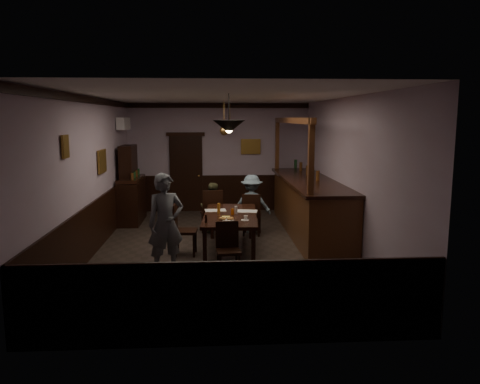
{
  "coord_description": "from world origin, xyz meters",
  "views": [
    {
      "loc": [
        -0.19,
        -9.03,
        2.59
      ],
      "look_at": [
        0.36,
        0.02,
        1.15
      ],
      "focal_mm": 35.0,
      "sensor_mm": 36.0,
      "label": 1
    }
  ],
  "objects": [
    {
      "name": "room",
      "position": [
        0.0,
        0.0,
        1.5
      ],
      "size": [
        5.01,
        8.01,
        3.01
      ],
      "color": "#2D2621",
      "rests_on": "ground"
    },
    {
      "name": "chair_side",
      "position": [
        -0.78,
        -0.32,
        0.54
      ],
      "size": [
        0.45,
        0.45,
        0.99
      ],
      "rotation": [
        0.0,
        0.0,
        1.51
      ],
      "color": "black",
      "rests_on": "ground"
    },
    {
      "name": "pendant_iron",
      "position": [
        0.11,
        -0.98,
        2.44
      ],
      "size": [
        0.56,
        0.56,
        0.67
      ],
      "color": "black",
      "rests_on": "ground"
    },
    {
      "name": "pastry_ring_a",
      "position": [
        -0.0,
        -0.72,
        0.79
      ],
      "size": [
        0.13,
        0.13,
        0.04
      ],
      "primitive_type": "torus",
      "color": "#C68C47",
      "rests_on": "pastry_plate"
    },
    {
      "name": "soda_can",
      "position": [
        0.2,
        -0.24,
        0.81
      ],
      "size": [
        0.07,
        0.07,
        0.12
      ],
      "primitive_type": "cylinder",
      "color": "orange",
      "rests_on": "dining_table"
    },
    {
      "name": "sideboard",
      "position": [
        -2.21,
        2.64,
        0.77
      ],
      "size": [
        0.52,
        1.46,
        1.92
      ],
      "color": "black",
      "rests_on": "ground"
    },
    {
      "name": "door_back",
      "position": [
        -0.9,
        3.95,
        1.05
      ],
      "size": [
        0.9,
        0.06,
        2.1
      ],
      "primitive_type": "cube",
      "color": "black",
      "rests_on": "ground"
    },
    {
      "name": "person_standing",
      "position": [
        -0.96,
        -1.36,
        0.85
      ],
      "size": [
        0.72,
        0.61,
        1.69
      ],
      "primitive_type": "imported",
      "rotation": [
        0.0,
        0.0,
        0.39
      ],
      "color": "slate",
      "rests_on": "ground"
    },
    {
      "name": "pendant_brass_mid",
      "position": [
        0.1,
        1.72,
        2.3
      ],
      "size": [
        0.2,
        0.2,
        0.81
      ],
      "color": "#BF8C3F",
      "rests_on": "ground"
    },
    {
      "name": "newspaper_right",
      "position": [
        0.5,
        0.08,
        0.75
      ],
      "size": [
        0.46,
        0.37,
        0.01
      ],
      "primitive_type": "cube",
      "rotation": [
        0.0,
        0.0,
        -0.17
      ],
      "color": "silver",
      "rests_on": "dining_table"
    },
    {
      "name": "picture_left_large",
      "position": [
        -2.46,
        0.8,
        1.7
      ],
      "size": [
        0.04,
        0.62,
        0.48
      ],
      "color": "olive",
      "rests_on": "ground"
    },
    {
      "name": "pastry_ring_b",
      "position": [
        0.14,
        -0.74,
        0.79
      ],
      "size": [
        0.13,
        0.13,
        0.04
      ],
      "primitive_type": "torus",
      "color": "#C68C47",
      "rests_on": "pastry_plate"
    },
    {
      "name": "person_seated_right",
      "position": [
        0.71,
        1.34,
        0.66
      ],
      "size": [
        0.93,
        0.63,
        1.33
      ],
      "primitive_type": "imported",
      "rotation": [
        0.0,
        0.0,
        2.97
      ],
      "color": "slate",
      "rests_on": "ground"
    },
    {
      "name": "person_seated_left",
      "position": [
        -0.19,
        1.4,
        0.57
      ],
      "size": [
        0.65,
        0.56,
        1.15
      ],
      "primitive_type": "imported",
      "rotation": [
        0.0,
        0.0,
        2.9
      ],
      "color": "#4C4C2E",
      "rests_on": "ground"
    },
    {
      "name": "coffee_cup",
      "position": [
        0.42,
        -0.72,
        0.8
      ],
      "size": [
        0.08,
        0.08,
        0.07
      ],
      "primitive_type": "imported",
      "rotation": [
        0.0,
        0.0,
        -0.06
      ],
      "color": "white",
      "rests_on": "saucer"
    },
    {
      "name": "chair_near",
      "position": [
        0.07,
        -1.5,
        0.48
      ],
      "size": [
        0.42,
        0.42,
        0.89
      ],
      "rotation": [
        0.0,
        0.0,
        0.1
      ],
      "color": "black",
      "rests_on": "ground"
    },
    {
      "name": "chair_far_right",
      "position": [
        0.68,
        1.07,
        0.52
      ],
      "size": [
        0.47,
        0.47,
        0.94
      ],
      "rotation": [
        0.0,
        0.0,
        2.97
      ],
      "color": "black",
      "rests_on": "ground"
    },
    {
      "name": "chair_far_left",
      "position": [
        -0.19,
        1.11,
        0.57
      ],
      "size": [
        0.51,
        0.51,
        1.03
      ],
      "rotation": [
        0.0,
        0.0,
        3.28
      ],
      "color": "black",
      "rests_on": "ground"
    },
    {
      "name": "saucer",
      "position": [
        0.41,
        -0.76,
        0.76
      ],
      "size": [
        0.15,
        0.15,
        0.01
      ],
      "primitive_type": "cylinder",
      "color": "white",
      "rests_on": "dining_table"
    },
    {
      "name": "pepper_mill",
      "position": [
        -0.3,
        -0.88,
        0.82
      ],
      "size": [
        0.04,
        0.04,
        0.14
      ],
      "primitive_type": "cylinder",
      "color": "black",
      "rests_on": "dining_table"
    },
    {
      "name": "picture_back",
      "position": [
        0.9,
        3.96,
        1.8
      ],
      "size": [
        0.55,
        0.04,
        0.42
      ],
      "color": "olive",
      "rests_on": "ground"
    },
    {
      "name": "pendant_brass_far",
      "position": [
        0.3,
        3.39,
        2.3
      ],
      "size": [
        0.2,
        0.2,
        0.81
      ],
      "color": "#BF8C3F",
      "rests_on": "ground"
    },
    {
      "name": "pastry_plate",
      "position": [
        0.1,
        -0.74,
        0.76
      ],
      "size": [
        0.22,
        0.22,
        0.01
      ],
      "primitive_type": "cylinder",
      "color": "white",
      "rests_on": "dining_table"
    },
    {
      "name": "napkin",
      "position": [
        0.07,
        -0.42,
        0.75
      ],
      "size": [
        0.16,
        0.16,
        0.0
      ],
      "primitive_type": "cube",
      "rotation": [
        0.0,
        0.0,
        -0.06
      ],
      "color": "#F5D65A",
      "rests_on": "dining_table"
    },
    {
      "name": "water_glass",
      "position": [
        0.27,
        -0.17,
        0.82
      ],
      "size": [
        0.06,
        0.06,
        0.15
      ],
      "primitive_type": "cylinder",
      "color": "silver",
      "rests_on": "dining_table"
    },
    {
      "name": "picture_left_small",
      "position": [
        -2.46,
        -1.6,
        2.15
      ],
      "size": [
        0.04,
        0.28,
        0.36
      ],
      "color": "olive",
      "rests_on": "ground"
    },
    {
      "name": "dining_table",
      "position": [
        0.16,
        -0.18,
        0.69
      ],
      "size": [
        1.14,
        2.26,
        0.75
      ],
      "rotation": [
        0.0,
        0.0,
        -0.06
      ],
      "color": "black",
      "rests_on": "ground"
    },
    {
      "name": "ac_unit",
      "position": [
        -2.38,
        2.9,
        2.45
      ],
      "size": [
        0.2,
        0.85,
        0.3
      ],
      "color": "white",
      "rests_on": "ground"
    },
    {
      "name": "bar_counter",
      "position": [
        1.99,
        1.2,
        0.65
      ],
      "size": [
        1.08,
        4.64,
        2.59
      ],
      "color": "#4A2613",
      "rests_on": "ground"
    },
    {
      "name": "beer_glass",
      "position": [
        -0.06,
        -0.09,
        0.85
      ],
      "size": [
        0.06,
        0.06,
        0.2
      ],
      "primitive_type": "cylinder",
      "color": "#BF721E",
      "rests_on": "dining_table"
    },
    {
      "name": "newspaper_left",
      "position": [
        -0.12,
        0.2,
        0.75
      ],
      "size": [
        0.44,
        0.33,
        0.01
      ],
      "primitive_type": "cube",
      "rotation": [
        0.0,
        0.0,
        0.08
      ],
      "color": "silver",
      "rests_on": "dining_table"
    }
  ]
}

